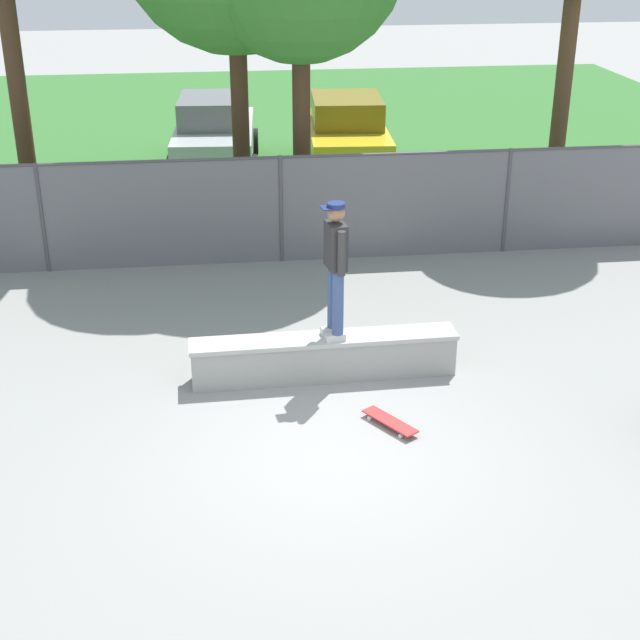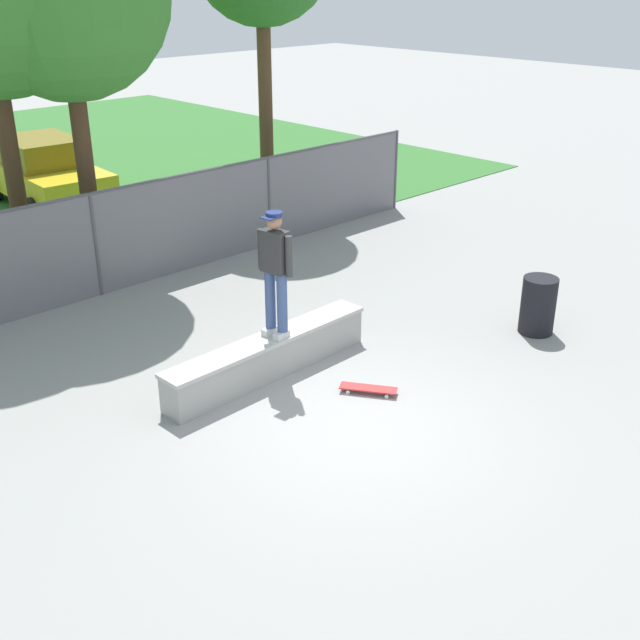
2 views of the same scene
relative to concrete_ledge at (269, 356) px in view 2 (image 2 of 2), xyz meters
name	(u,v)px [view 2 (image 2 of 2)]	position (x,y,z in m)	size (l,w,h in m)	color
ground_plane	(349,426)	(-0.19, -1.80, -0.30)	(80.00, 80.00, 0.00)	gray
concrete_ledge	(269,356)	(0.00, 0.00, 0.00)	(3.57, 0.55, 0.59)	#999993
skateboarder	(275,268)	(0.14, -0.02, 1.33)	(0.34, 0.59, 1.84)	beige
skateboard	(368,388)	(0.63, -1.38, -0.23)	(0.60, 0.78, 0.09)	red
chainlink_fence	(95,241)	(-0.19, 4.46, 0.73)	(16.29, 0.07, 1.90)	#4C4C51
car_yellow	(45,172)	(1.91, 10.63, 0.54)	(2.23, 4.31, 1.66)	gold
trash_bin	(538,305)	(4.08, -1.91, 0.17)	(0.56, 0.56, 0.94)	black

